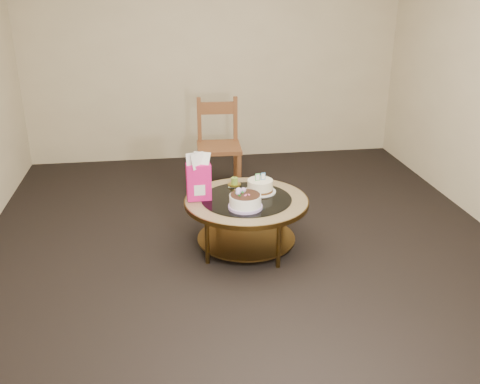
{
  "coord_description": "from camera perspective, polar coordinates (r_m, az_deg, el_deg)",
  "views": [
    {
      "loc": [
        -0.64,
        -3.96,
        2.16
      ],
      "look_at": [
        -0.05,
        0.02,
        0.51
      ],
      "focal_mm": 40.0,
      "sensor_mm": 36.0,
      "label": 1
    }
  ],
  "objects": [
    {
      "name": "cream_cake",
      "position": [
        4.47,
        2.16,
        0.63
      ],
      "size": [
        0.27,
        0.27,
        0.17
      ],
      "rotation": [
        0.0,
        0.0,
        0.23
      ],
      "color": "white",
      "rests_on": "coffee_table"
    },
    {
      "name": "dining_chair",
      "position": [
        5.63,
        -2.29,
        5.01
      ],
      "size": [
        0.47,
        0.47,
        0.97
      ],
      "rotation": [
        0.0,
        0.0,
        -0.04
      ],
      "color": "brown",
      "rests_on": "ground"
    },
    {
      "name": "coffee_table",
      "position": [
        4.39,
        0.69,
        -1.66
      ],
      "size": [
        1.02,
        1.02,
        0.46
      ],
      "color": "#553C18",
      "rests_on": "ground"
    },
    {
      "name": "ground",
      "position": [
        4.56,
        0.67,
        -6.0
      ],
      "size": [
        5.0,
        5.0,
        0.0
      ],
      "primitive_type": "plane",
      "color": "black",
      "rests_on": "ground"
    },
    {
      "name": "gift_bag",
      "position": [
        4.29,
        -4.44,
        1.61
      ],
      "size": [
        0.2,
        0.15,
        0.39
      ],
      "rotation": [
        0.0,
        0.0,
        0.04
      ],
      "color": "#EE166E",
      "rests_on": "coffee_table"
    },
    {
      "name": "decorated_cake",
      "position": [
        4.17,
        0.55,
        -1.05
      ],
      "size": [
        0.27,
        0.27,
        0.16
      ],
      "rotation": [
        0.0,
        0.0,
        -0.16
      ],
      "color": "#B193D0",
      "rests_on": "coffee_table"
    },
    {
      "name": "pillar_candle",
      "position": [
        4.61,
        -0.6,
        0.96
      ],
      "size": [
        0.12,
        0.12,
        0.09
      ],
      "rotation": [
        0.0,
        0.0,
        -0.27
      ],
      "color": "#E3D15D",
      "rests_on": "coffee_table"
    },
    {
      "name": "room_walls",
      "position": [
        4.06,
        0.77,
        13.52
      ],
      "size": [
        4.52,
        5.02,
        2.61
      ],
      "color": "beige",
      "rests_on": "ground"
    }
  ]
}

